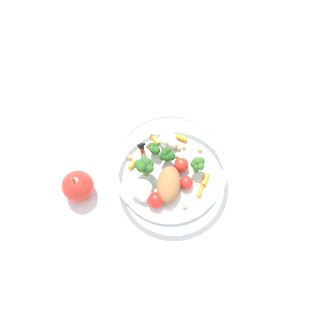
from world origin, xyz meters
name	(u,v)px	position (x,y,z in m)	size (l,w,h in m)	color
ground_plane	(169,179)	(0.00, 0.00, 0.00)	(2.40, 2.40, 0.00)	white
food_container	(166,170)	(0.01, -0.01, 0.03)	(0.24, 0.24, 0.07)	white
loose_apple	(78,186)	(0.19, 0.04, 0.03)	(0.07, 0.07, 0.08)	red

